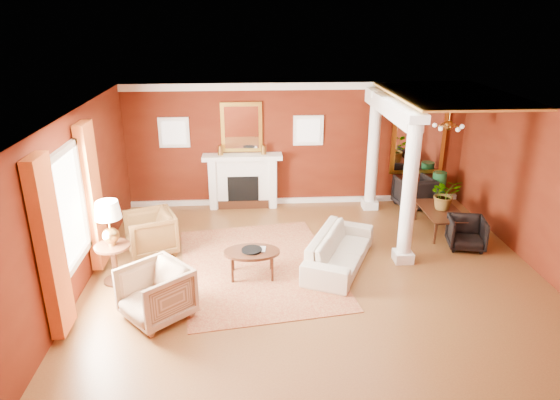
{
  "coord_description": "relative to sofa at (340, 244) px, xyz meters",
  "views": [
    {
      "loc": [
        -1.15,
        -7.9,
        4.44
      ],
      "look_at": [
        -0.59,
        0.67,
        1.15
      ],
      "focal_mm": 32.0,
      "sensor_mm": 36.0,
      "label": 1
    }
  ],
  "objects": [
    {
      "name": "chandelier",
      "position": [
        2.43,
        1.56,
        1.83
      ],
      "size": [
        0.6,
        0.62,
        0.75
      ],
      "color": "#A27633",
      "rests_on": "room_shell"
    },
    {
      "name": "rug",
      "position": [
        -1.49,
        0.02,
        -0.41
      ],
      "size": [
        3.23,
        3.99,
        0.01
      ],
      "primitive_type": "cube",
      "rotation": [
        0.0,
        0.0,
        0.15
      ],
      "color": "maroon",
      "rests_on": "ground"
    },
    {
      "name": "flank_window_right",
      "position": [
        -0.22,
        3.23,
        1.38
      ],
      "size": [
        0.7,
        0.07,
        0.7
      ],
      "color": "white",
      "rests_on": "room_shell"
    },
    {
      "name": "dining_table",
      "position": [
        2.43,
        1.37,
        -0.03
      ],
      "size": [
        0.49,
        1.37,
        0.76
      ],
      "primitive_type": "imported",
      "rotation": [
        0.0,
        0.0,
        1.56
      ],
      "color": "#32180E",
      "rests_on": "ground"
    },
    {
      "name": "green_urn",
      "position": [
        2.86,
        2.76,
        -0.08
      ],
      "size": [
        0.36,
        0.36,
        0.87
      ],
      "color": "#164521",
      "rests_on": "ground"
    },
    {
      "name": "ground",
      "position": [
        -0.47,
        -0.24,
        -0.42
      ],
      "size": [
        8.0,
        8.0,
        0.0
      ],
      "primitive_type": "plane",
      "color": "brown",
      "rests_on": "ground"
    },
    {
      "name": "coffee_book",
      "position": [
        -1.53,
        -0.27,
        0.19
      ],
      "size": [
        0.16,
        0.04,
        0.22
      ],
      "primitive_type": "imported",
      "rotation": [
        0.0,
        0.0,
        -0.11
      ],
      "color": "#32180E",
      "rests_on": "coffee_table"
    },
    {
      "name": "armchair_stripe",
      "position": [
        -3.08,
        -1.49,
        0.05
      ],
      "size": [
        1.24,
        1.24,
        0.93
      ],
      "primitive_type": "imported",
      "rotation": [
        0.0,
        0.0,
        -0.85
      ],
      "color": "tan",
      "rests_on": "ground"
    },
    {
      "name": "flank_window_left",
      "position": [
        -3.32,
        3.23,
        1.38
      ],
      "size": [
        0.7,
        0.07,
        0.7
      ],
      "color": "white",
      "rests_on": "room_shell"
    },
    {
      "name": "left_window",
      "position": [
        -4.37,
        -0.84,
        1.01
      ],
      "size": [
        0.21,
        2.55,
        2.6
      ],
      "color": "white",
      "rests_on": "room_shell"
    },
    {
      "name": "room_shell",
      "position": [
        -0.47,
        -0.24,
        1.6
      ],
      "size": [
        8.04,
        7.04,
        2.92
      ],
      "color": "#5B1D0C",
      "rests_on": "ground"
    },
    {
      "name": "dining_chair_near",
      "position": [
        2.63,
        0.55,
        -0.07
      ],
      "size": [
        0.79,
        0.75,
        0.69
      ],
      "primitive_type": "imported",
      "rotation": [
        0.0,
        0.0,
        -0.2
      ],
      "color": "black",
      "rests_on": "ground"
    },
    {
      "name": "potted_plant",
      "position": [
        2.46,
        1.42,
        0.61
      ],
      "size": [
        0.61,
        0.68,
        0.52
      ],
      "primitive_type": "imported",
      "rotation": [
        0.0,
        0.0,
        -0.01
      ],
      "color": "#26591E",
      "rests_on": "dining_table"
    },
    {
      "name": "armchair_leopard",
      "position": [
        -3.55,
        0.74,
        0.04
      ],
      "size": [
        1.09,
        1.12,
        0.91
      ],
      "primitive_type": "imported",
      "rotation": [
        0.0,
        0.0,
        -1.21
      ],
      "color": "black",
      "rests_on": "ground"
    },
    {
      "name": "crown_trim",
      "position": [
        -0.47,
        3.22,
        2.4
      ],
      "size": [
        8.0,
        0.08,
        0.16
      ],
      "primitive_type": "cube",
      "color": "white",
      "rests_on": "room_shell"
    },
    {
      "name": "dining_mirror",
      "position": [
        2.43,
        3.22,
        1.13
      ],
      "size": [
        1.3,
        0.07,
        1.7
      ],
      "color": "gold",
      "rests_on": "room_shell"
    },
    {
      "name": "side_table",
      "position": [
        -3.97,
        -0.34,
        0.59
      ],
      "size": [
        0.6,
        0.6,
        1.49
      ],
      "rotation": [
        0.0,
        0.0,
        -0.15
      ],
      "color": "#32180E",
      "rests_on": "ground"
    },
    {
      "name": "amber_ceiling",
      "position": [
        2.38,
        1.51,
        2.45
      ],
      "size": [
        2.3,
        3.4,
        0.04
      ],
      "primitive_type": "cube",
      "color": "gold",
      "rests_on": "room_shell"
    },
    {
      "name": "column_front",
      "position": [
        1.23,
        0.06,
        1.01
      ],
      "size": [
        0.36,
        0.36,
        2.8
      ],
      "color": "white",
      "rests_on": "ground"
    },
    {
      "name": "base_trim",
      "position": [
        -0.47,
        3.22,
        -0.36
      ],
      "size": [
        8.0,
        0.08,
        0.12
      ],
      "primitive_type": "cube",
      "color": "white",
      "rests_on": "ground"
    },
    {
      "name": "sofa",
      "position": [
        0.0,
        0.0,
        0.0
      ],
      "size": [
        1.46,
        2.2,
        0.83
      ],
      "primitive_type": "imported",
      "rotation": [
        0.0,
        0.0,
        1.14
      ],
      "color": "silver",
      "rests_on": "ground"
    },
    {
      "name": "fireplace",
      "position": [
        -1.77,
        3.08,
        0.23
      ],
      "size": [
        1.85,
        0.42,
        1.29
      ],
      "color": "white",
      "rests_on": "ground"
    },
    {
      "name": "overmantel_mirror",
      "position": [
        -1.77,
        3.22,
        1.48
      ],
      "size": [
        0.95,
        0.07,
        1.15
      ],
      "color": "gold",
      "rests_on": "fireplace"
    },
    {
      "name": "coffee_table",
      "position": [
        -1.61,
        -0.31,
        0.03
      ],
      "size": [
        0.98,
        0.98,
        0.5
      ],
      "rotation": [
        0.0,
        0.0,
        -0.3
      ],
      "color": "#32180E",
      "rests_on": "ground"
    },
    {
      "name": "dining_chair_far",
      "position": [
        2.29,
        2.76,
        -0.01
      ],
      "size": [
        0.93,
        0.89,
        0.82
      ],
      "primitive_type": "imported",
      "rotation": [
        0.0,
        0.0,
        3.34
      ],
      "color": "black",
      "rests_on": "ground"
    },
    {
      "name": "column_back",
      "position": [
        1.23,
        2.76,
        1.01
      ],
      "size": [
        0.36,
        0.36,
        2.8
      ],
      "color": "white",
      "rests_on": "ground"
    },
    {
      "name": "header_beam",
      "position": [
        1.23,
        1.66,
        2.2
      ],
      "size": [
        0.3,
        3.2,
        0.32
      ],
      "primitive_type": "cube",
      "color": "white",
      "rests_on": "column_front"
    }
  ]
}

